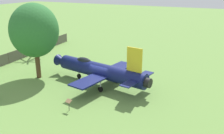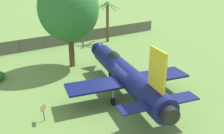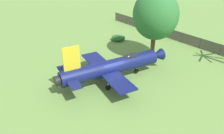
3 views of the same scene
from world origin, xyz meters
TOP-DOWN VIEW (x-y plane):
  - ground_plane at (0.00, 0.00)m, footprint 200.00×200.00m
  - display_jet at (0.07, 0.36)m, footprint 10.10×13.80m
  - shade_tree at (-1.21, 8.34)m, footprint 6.10×5.68m
  - perimeter_fence at (-0.33, 16.15)m, footprint 34.82×1.62m
  - shrub_near_fence at (-8.69, 9.26)m, footprint 1.02×1.19m
  - shrub_by_tree at (-9.03, 8.66)m, footprint 2.13×2.01m
  - info_plaque at (-6.85, -0.19)m, footprint 0.50×0.66m

SIDE VIEW (x-z plane):
  - ground_plane at x=0.00m, z-range 0.00..0.00m
  - shrub_near_fence at x=-8.69m, z-range 0.00..0.79m
  - shrub_by_tree at x=-9.03m, z-range 0.00..0.84m
  - info_plaque at x=-6.85m, z-range 0.28..1.43m
  - perimeter_fence at x=-0.33m, z-range 0.05..1.74m
  - display_jet at x=0.07m, z-range -0.81..4.43m
  - shade_tree at x=-1.21m, z-range 1.37..10.70m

